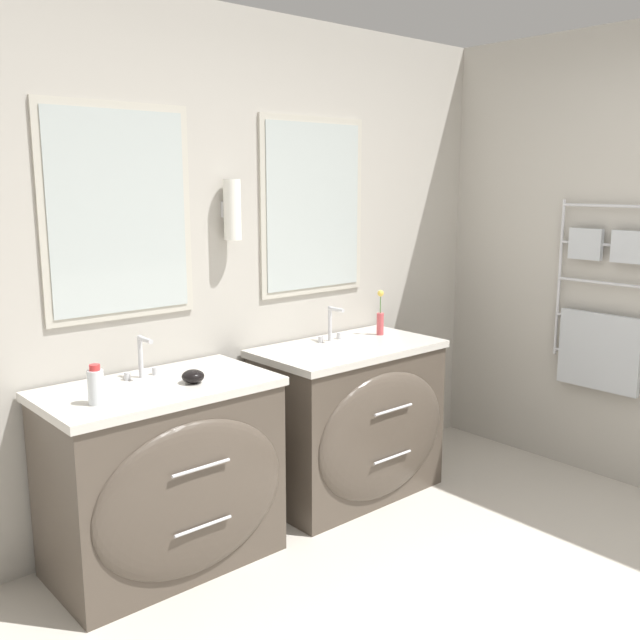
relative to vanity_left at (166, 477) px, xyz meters
name	(u,v)px	position (x,y,z in m)	size (l,w,h in m)	color
wall_back	(240,265)	(0.69, 0.37, 0.88)	(5.16, 0.17, 2.60)	#B2ADA3
wall_right	(618,261)	(2.50, -0.79, 0.86)	(0.13, 4.10, 2.60)	#B2ADA3
vanity_left	(166,477)	(0.00, 0.00, 0.00)	(1.03, 0.64, 0.86)	#4C4238
vanity_right	(352,420)	(1.17, 0.00, 0.00)	(1.03, 0.64, 0.86)	#4C4238
faucet_left	(142,358)	(0.00, 0.18, 0.52)	(0.17, 0.12, 0.20)	silver
faucet_right	(332,324)	(1.17, 0.18, 0.52)	(0.17, 0.12, 0.20)	silver
toiletry_bottle	(96,386)	(-0.33, -0.06, 0.50)	(0.07, 0.07, 0.17)	silver
amenity_bowl	(193,376)	(0.13, -0.05, 0.46)	(0.10, 0.10, 0.06)	black
flower_vase	(380,318)	(1.49, 0.11, 0.52)	(0.04, 0.04, 0.26)	#CC4C51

